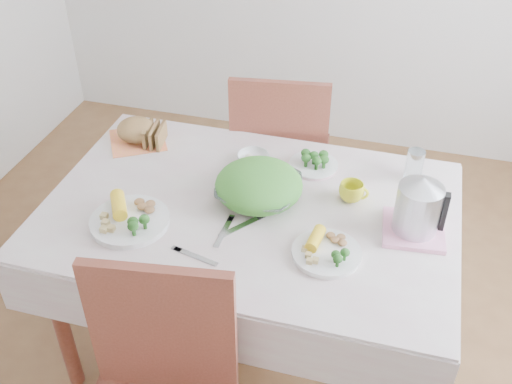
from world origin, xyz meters
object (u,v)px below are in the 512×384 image
(chair_far, at_px, (281,162))
(yellow_mug, at_px, (351,192))
(dinner_plate_right, at_px, (327,253))
(dinner_plate_left, at_px, (130,221))
(dining_table, at_px, (250,281))
(salad_bowl, at_px, (259,191))
(electric_kettle, at_px, (419,205))

(chair_far, relative_size, yellow_mug, 10.73)
(chair_far, distance_m, dinner_plate_right, 1.04)
(yellow_mug, bearing_deg, dinner_plate_right, -95.89)
(chair_far, bearing_deg, dinner_plate_right, 103.84)
(chair_far, height_order, dinner_plate_left, chair_far)
(dining_table, height_order, dinner_plate_left, dinner_plate_left)
(dining_table, xyz_separation_m, salad_bowl, (0.02, 0.05, 0.42))
(dinner_plate_right, xyz_separation_m, electric_kettle, (0.27, 0.20, 0.11))
(dinner_plate_left, distance_m, dinner_plate_right, 0.70)
(electric_kettle, bearing_deg, dinner_plate_left, -159.92)
(electric_kettle, bearing_deg, chair_far, 138.55)
(dinner_plate_left, distance_m, electric_kettle, 1.00)
(salad_bowl, relative_size, electric_kettle, 1.41)
(dinner_plate_left, bearing_deg, salad_bowl, 33.00)
(dining_table, xyz_separation_m, dinner_plate_left, (-0.38, -0.21, 0.40))
(chair_far, height_order, electric_kettle, electric_kettle)
(salad_bowl, xyz_separation_m, electric_kettle, (0.57, -0.03, 0.08))
(chair_far, relative_size, dinner_plate_left, 3.55)
(dinner_plate_right, bearing_deg, yellow_mug, 84.11)
(chair_far, bearing_deg, dining_table, 85.85)
(dinner_plate_left, xyz_separation_m, electric_kettle, (0.97, 0.23, 0.11))
(dining_table, relative_size, dinner_plate_right, 5.97)
(dinner_plate_right, distance_m, electric_kettle, 0.35)
(dining_table, bearing_deg, dinner_plate_right, -29.39)
(dining_table, distance_m, dinner_plate_right, 0.54)
(dinner_plate_left, distance_m, yellow_mug, 0.81)
(yellow_mug, bearing_deg, salad_bowl, -165.07)
(dinner_plate_right, bearing_deg, dinner_plate_left, -177.82)
(dinner_plate_right, relative_size, electric_kettle, 1.08)
(dining_table, relative_size, dinner_plate_left, 4.93)
(salad_bowl, bearing_deg, dinner_plate_right, -38.12)
(dinner_plate_right, relative_size, yellow_mug, 2.50)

